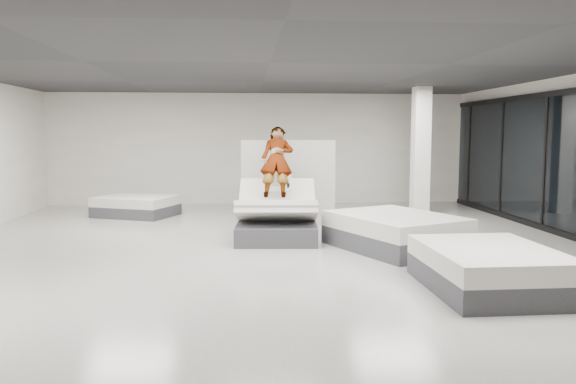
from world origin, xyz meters
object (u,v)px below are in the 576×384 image
object	(u,v)px
divider_panel	(288,183)
flat_bed_right_near	(489,269)
person	(277,173)
remote	(288,186)
column	(421,151)
hero_bed	(277,219)
flat_bed_right_far	(395,232)
flat_bed_left_far	(136,206)

from	to	relation	value
divider_panel	flat_bed_right_near	distance (m)	5.86
person	remote	bearing A→B (deg)	-57.85
person	column	bearing A→B (deg)	40.19
hero_bed	flat_bed_right_far	distance (m)	2.33
remote	flat_bed_right_near	size ratio (longest dim) A/B	0.07
remote	flat_bed_left_far	distance (m)	4.93
flat_bed_right_far	column	xyz separation A→B (m)	(1.76, 4.17, 1.29)
divider_panel	flat_bed_right_near	xyz separation A→B (m)	(2.22, -5.38, -0.67)
hero_bed	flat_bed_right_far	world-z (taller)	hero_bed
flat_bed_left_far	column	distance (m)	7.25
remote	divider_panel	world-z (taller)	divider_panel
person	flat_bed_left_far	distance (m)	4.59
hero_bed	flat_bed_left_far	distance (m)	4.67
divider_panel	flat_bed_left_far	xyz separation A→B (m)	(-3.67, 1.73, -0.70)
hero_bed	flat_bed_right_far	size ratio (longest dim) A/B	0.77
flat_bed_right_near	flat_bed_left_far	bearing A→B (deg)	129.60
person	flat_bed_right_near	size ratio (longest dim) A/B	0.84
hero_bed	column	distance (m)	5.02
divider_panel	flat_bed_right_far	size ratio (longest dim) A/B	0.76
flat_bed_left_far	hero_bed	bearing A→B (deg)	-44.68
divider_panel	flat_bed_right_far	distance (m)	3.24
remote	flat_bed_right_far	xyz separation A→B (m)	(1.82, -1.08, -0.74)
hero_bed	remote	size ratio (longest dim) A/B	15.11
divider_panel	column	world-z (taller)	column
person	flat_bed_right_far	distance (m)	2.66
flat_bed_left_far	divider_panel	bearing A→B (deg)	-25.24
divider_panel	flat_bed_left_far	bearing A→B (deg)	152.32
flat_bed_left_far	column	xyz separation A→B (m)	(7.12, -0.24, 1.35)
flat_bed_right_near	flat_bed_left_far	xyz separation A→B (m)	(-5.88, 7.11, -0.04)
hero_bed	person	xyz separation A→B (m)	(0.02, 0.31, 0.87)
divider_panel	flat_bed_left_far	size ratio (longest dim) A/B	0.96
divider_panel	column	xyz separation A→B (m)	(3.46, 1.49, 0.65)
hero_bed	person	world-z (taller)	person
flat_bed_right_far	flat_bed_left_far	bearing A→B (deg)	140.54
remote	flat_bed_right_near	xyz separation A→B (m)	(2.35, -3.77, -0.76)
flat_bed_right_far	flat_bed_right_near	size ratio (longest dim) A/B	1.31
person	divider_panel	distance (m)	1.32
flat_bed_right_near	flat_bed_left_far	world-z (taller)	flat_bed_right_near
column	flat_bed_right_near	bearing A→B (deg)	-100.24
column	hero_bed	bearing A→B (deg)	-141.32
divider_panel	hero_bed	bearing A→B (deg)	-105.03
remote	flat_bed_left_far	size ratio (longest dim) A/B	0.06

